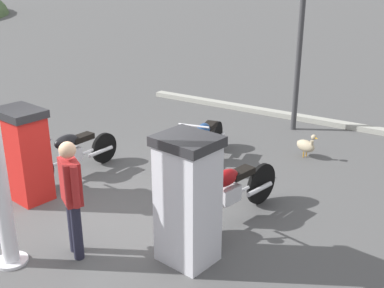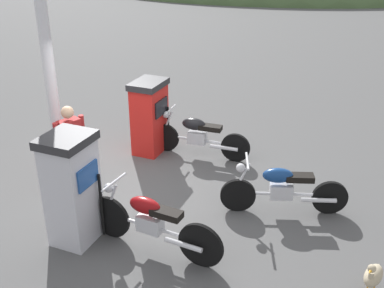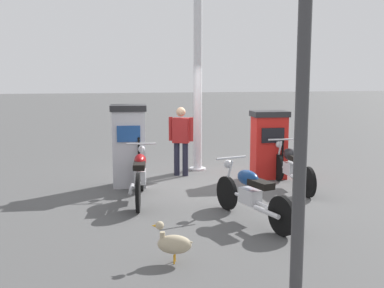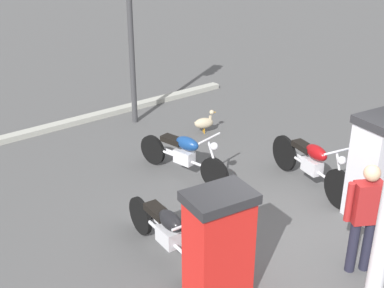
{
  "view_description": "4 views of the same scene",
  "coord_description": "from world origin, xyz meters",
  "px_view_note": "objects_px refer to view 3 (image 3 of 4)",
  "views": [
    {
      "loc": [
        -4.49,
        -4.48,
        3.54
      ],
      "look_at": [
        1.51,
        -0.46,
        0.81
      ],
      "focal_mm": 44.83,
      "sensor_mm": 36.0,
      "label": 1
    },
    {
      "loc": [
        3.0,
        -6.55,
        4.22
      ],
      "look_at": [
        1.12,
        0.04,
        1.0
      ],
      "focal_mm": 43.84,
      "sensor_mm": 36.0,
      "label": 2
    },
    {
      "loc": [
        9.04,
        -2.61,
        2.2
      ],
      "look_at": [
        0.75,
        -0.46,
        0.96
      ],
      "focal_mm": 42.88,
      "sensor_mm": 36.0,
      "label": 3
    },
    {
      "loc": [
        -3.91,
        4.74,
        4.34
      ],
      "look_at": [
        1.59,
        0.58,
        1.17
      ],
      "focal_mm": 47.31,
      "sensor_mm": 36.0,
      "label": 4
    }
  ],
  "objects_px": {
    "fuel_pump_near": "(129,145)",
    "motorcycle_extra": "(251,193)",
    "wandering_duck": "(174,243)",
    "roadside_traffic_light": "(299,30)",
    "attendant_person": "(181,137)",
    "motorcycle_far_pump": "(291,166)",
    "motorcycle_near_pump": "(140,174)",
    "fuel_pump_far": "(269,144)",
    "canopy_support_pole": "(198,76)"
  },
  "relations": [
    {
      "from": "canopy_support_pole",
      "to": "motorcycle_far_pump",
      "type": "bearing_deg",
      "value": 30.21
    },
    {
      "from": "motorcycle_near_pump",
      "to": "roadside_traffic_light",
      "type": "relative_size",
      "value": 0.55
    },
    {
      "from": "fuel_pump_near",
      "to": "motorcycle_extra",
      "type": "height_order",
      "value": "fuel_pump_near"
    },
    {
      "from": "motorcycle_extra",
      "to": "canopy_support_pole",
      "type": "relative_size",
      "value": 0.43
    },
    {
      "from": "motorcycle_near_pump",
      "to": "motorcycle_far_pump",
      "type": "distance_m",
      "value": 3.08
    },
    {
      "from": "canopy_support_pole",
      "to": "fuel_pump_far",
      "type": "bearing_deg",
      "value": 44.39
    },
    {
      "from": "fuel_pump_near",
      "to": "canopy_support_pole",
      "type": "distance_m",
      "value": 2.62
    },
    {
      "from": "fuel_pump_near",
      "to": "motorcycle_extra",
      "type": "xyz_separation_m",
      "value": [
        2.8,
        1.53,
        -0.4
      ]
    },
    {
      "from": "fuel_pump_far",
      "to": "attendant_person",
      "type": "height_order",
      "value": "attendant_person"
    },
    {
      "from": "fuel_pump_far",
      "to": "motorcycle_extra",
      "type": "xyz_separation_m",
      "value": [
        2.8,
        -1.55,
        -0.31
      ]
    },
    {
      "from": "fuel_pump_far",
      "to": "roadside_traffic_light",
      "type": "distance_m",
      "value": 6.19
    },
    {
      "from": "fuel_pump_far",
      "to": "attendant_person",
      "type": "bearing_deg",
      "value": -111.29
    },
    {
      "from": "fuel_pump_near",
      "to": "roadside_traffic_light",
      "type": "relative_size",
      "value": 0.43
    },
    {
      "from": "wandering_duck",
      "to": "canopy_support_pole",
      "type": "bearing_deg",
      "value": 161.87
    },
    {
      "from": "attendant_person",
      "to": "roadside_traffic_light",
      "type": "relative_size",
      "value": 0.41
    },
    {
      "from": "fuel_pump_near",
      "to": "motorcycle_far_pump",
      "type": "distance_m",
      "value": 3.31
    },
    {
      "from": "motorcycle_near_pump",
      "to": "canopy_support_pole",
      "type": "relative_size",
      "value": 0.46
    },
    {
      "from": "fuel_pump_far",
      "to": "roadside_traffic_light",
      "type": "height_order",
      "value": "roadside_traffic_light"
    },
    {
      "from": "fuel_pump_far",
      "to": "canopy_support_pole",
      "type": "height_order",
      "value": "canopy_support_pole"
    },
    {
      "from": "roadside_traffic_light",
      "to": "canopy_support_pole",
      "type": "bearing_deg",
      "value": 172.23
    },
    {
      "from": "fuel_pump_far",
      "to": "motorcycle_near_pump",
      "type": "height_order",
      "value": "fuel_pump_far"
    },
    {
      "from": "motorcycle_far_pump",
      "to": "attendant_person",
      "type": "distance_m",
      "value": 2.57
    },
    {
      "from": "fuel_pump_near",
      "to": "attendant_person",
      "type": "height_order",
      "value": "fuel_pump_near"
    },
    {
      "from": "motorcycle_near_pump",
      "to": "fuel_pump_far",
      "type": "bearing_deg",
      "value": 110.72
    },
    {
      "from": "motorcycle_far_pump",
      "to": "motorcycle_extra",
      "type": "distance_m",
      "value": 2.42
    },
    {
      "from": "fuel_pump_far",
      "to": "wandering_duck",
      "type": "distance_m",
      "value": 5.14
    },
    {
      "from": "attendant_person",
      "to": "wandering_duck",
      "type": "relative_size",
      "value": 3.05
    },
    {
      "from": "motorcycle_near_pump",
      "to": "wandering_duck",
      "type": "xyz_separation_m",
      "value": [
        2.96,
        -0.02,
        -0.24
      ]
    },
    {
      "from": "fuel_pump_far",
      "to": "attendant_person",
      "type": "distance_m",
      "value": 1.96
    },
    {
      "from": "fuel_pump_far",
      "to": "motorcycle_near_pump",
      "type": "xyz_separation_m",
      "value": [
        1.14,
        -3.02,
        -0.27
      ]
    },
    {
      "from": "fuel_pump_near",
      "to": "wandering_duck",
      "type": "bearing_deg",
      "value": 0.46
    },
    {
      "from": "motorcycle_extra",
      "to": "wandering_duck",
      "type": "relative_size",
      "value": 3.89
    },
    {
      "from": "motorcycle_near_pump",
      "to": "attendant_person",
      "type": "bearing_deg",
      "value": 147.14
    },
    {
      "from": "fuel_pump_far",
      "to": "canopy_support_pole",
      "type": "relative_size",
      "value": 0.32
    },
    {
      "from": "motorcycle_far_pump",
      "to": "roadside_traffic_light",
      "type": "bearing_deg",
      "value": -26.61
    },
    {
      "from": "fuel_pump_near",
      "to": "motorcycle_near_pump",
      "type": "height_order",
      "value": "fuel_pump_near"
    },
    {
      "from": "canopy_support_pole",
      "to": "motorcycle_near_pump",
      "type": "bearing_deg",
      "value": -35.55
    },
    {
      "from": "motorcycle_far_pump",
      "to": "canopy_support_pole",
      "type": "height_order",
      "value": "canopy_support_pole"
    },
    {
      "from": "attendant_person",
      "to": "roadside_traffic_light",
      "type": "height_order",
      "value": "roadside_traffic_light"
    },
    {
      "from": "roadside_traffic_light",
      "to": "canopy_support_pole",
      "type": "height_order",
      "value": "canopy_support_pole"
    },
    {
      "from": "fuel_pump_near",
      "to": "attendant_person",
      "type": "relative_size",
      "value": 1.07
    },
    {
      "from": "wandering_duck",
      "to": "roadside_traffic_light",
      "type": "height_order",
      "value": "roadside_traffic_light"
    },
    {
      "from": "wandering_duck",
      "to": "fuel_pump_near",
      "type": "bearing_deg",
      "value": -179.54
    },
    {
      "from": "fuel_pump_far",
      "to": "canopy_support_pole",
      "type": "distance_m",
      "value": 2.35
    },
    {
      "from": "motorcycle_near_pump",
      "to": "wandering_duck",
      "type": "distance_m",
      "value": 2.97
    },
    {
      "from": "motorcycle_far_pump",
      "to": "roadside_traffic_light",
      "type": "height_order",
      "value": "roadside_traffic_light"
    },
    {
      "from": "motorcycle_near_pump",
      "to": "motorcycle_far_pump",
      "type": "xyz_separation_m",
      "value": [
        -0.16,
        3.08,
        -0.03
      ]
    },
    {
      "from": "fuel_pump_far",
      "to": "roadside_traffic_light",
      "type": "xyz_separation_m",
      "value": [
        5.48,
        -2.2,
        1.86
      ]
    },
    {
      "from": "motorcycle_far_pump",
      "to": "fuel_pump_near",
      "type": "bearing_deg",
      "value": -107.38
    },
    {
      "from": "motorcycle_extra",
      "to": "wandering_duck",
      "type": "distance_m",
      "value": 2.0
    }
  ]
}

